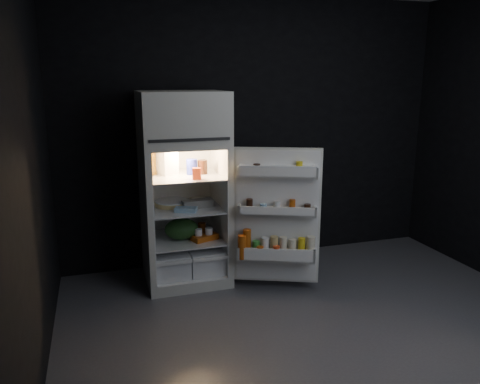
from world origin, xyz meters
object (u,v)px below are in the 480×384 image
object	(u,v)px
yogurt_tray	(205,237)
egg_carton	(197,203)
milk_jug	(168,162)
fridge_door	(277,219)
refrigerator	(183,182)

from	to	relation	value
yogurt_tray	egg_carton	bearing A→B (deg)	103.64
yogurt_tray	milk_jug	bearing A→B (deg)	125.35
fridge_door	egg_carton	distance (m)	0.76
egg_carton	fridge_door	bearing A→B (deg)	-41.31
refrigerator	yogurt_tray	xyz separation A→B (m)	(0.16, -0.16, -0.50)
refrigerator	yogurt_tray	distance (m)	0.55
milk_jug	fridge_door	bearing A→B (deg)	-54.92
yogurt_tray	fridge_door	bearing A→B (deg)	-52.73
milk_jug	egg_carton	xyz separation A→B (m)	(0.24, -0.13, -0.38)
fridge_door	egg_carton	xyz separation A→B (m)	(-0.62, 0.44, 0.08)
milk_jug	yogurt_tray	xyz separation A→B (m)	(0.29, -0.20, -0.69)
fridge_door	egg_carton	bearing A→B (deg)	144.66
fridge_door	yogurt_tray	size ratio (longest dim) A/B	5.12
milk_jug	yogurt_tray	distance (m)	0.78
milk_jug	yogurt_tray	world-z (taller)	milk_jug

